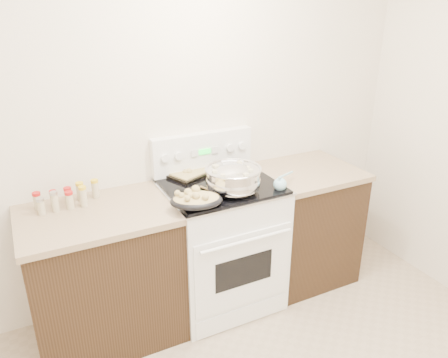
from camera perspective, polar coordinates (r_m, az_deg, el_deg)
room_shell at (r=1.38m, az=12.70°, el=4.71°), size 4.10×3.60×2.75m
counter_left at (r=2.97m, az=-15.33°, el=-12.04°), size 0.93×0.67×0.92m
counter_right at (r=3.52m, az=10.28°, el=-5.68°), size 0.73×0.67×0.92m
kitchen_range at (r=3.16m, az=-0.45°, el=-8.20°), size 0.78×0.73×1.22m
mixing_bowl at (r=2.81m, az=1.23°, el=-0.05°), size 0.45×0.45×0.21m
roasting_pan at (r=2.63m, az=-3.68°, el=-2.69°), size 0.37×0.31×0.11m
baking_sheet at (r=3.15m, az=-4.32°, el=1.16°), size 0.48×0.41×0.06m
wooden_spoon at (r=2.76m, az=-1.30°, el=-2.20°), size 0.11×0.24×0.04m
blue_ladle at (r=2.90m, az=7.40°, el=-0.57°), size 0.25×0.20×0.11m
spice_jars at (r=2.85m, az=-19.91°, el=-2.25°), size 0.40×0.15×0.13m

